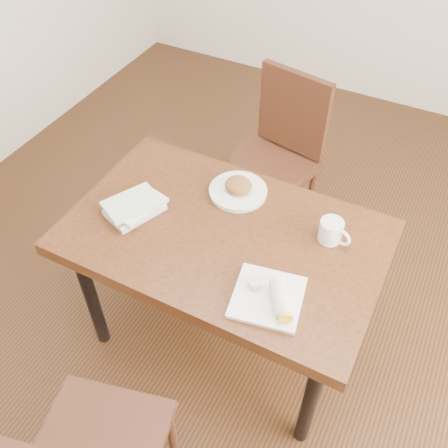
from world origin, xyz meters
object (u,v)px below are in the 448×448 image
at_px(chair_far, 279,150).
at_px(book_stack, 135,207).
at_px(table, 224,247).
at_px(plate_scone, 238,189).
at_px(coffee_mug, 332,231).
at_px(plate_burrito, 272,298).

relative_size(chair_far, book_stack, 3.62).
distance_m(table, chair_far, 0.85).
bearing_deg(plate_scone, book_stack, -137.98).
bearing_deg(chair_far, table, -83.20).
relative_size(chair_far, plate_scone, 3.85).
height_order(chair_far, coffee_mug, chair_far).
relative_size(table, book_stack, 4.74).
bearing_deg(plate_burrito, coffee_mug, 77.11).
relative_size(plate_burrito, book_stack, 1.06).
xyz_separation_m(table, book_stack, (-0.38, -0.06, 0.11)).
bearing_deg(book_stack, chair_far, 72.94).
bearing_deg(coffee_mug, plate_scone, 170.57).
xyz_separation_m(chair_far, plate_burrito, (0.40, -1.06, 0.23)).
distance_m(chair_far, coffee_mug, 0.87).
bearing_deg(plate_burrito, chair_far, 110.61).
relative_size(table, coffee_mug, 9.34).
bearing_deg(table, book_stack, -170.72).
xyz_separation_m(table, chair_far, (-0.10, 0.84, -0.12)).
bearing_deg(plate_burrito, plate_scone, 127.87).
xyz_separation_m(plate_scone, coffee_mug, (0.43, -0.07, 0.02)).
relative_size(table, plate_burrito, 4.48).
relative_size(chair_far, coffee_mug, 7.14).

